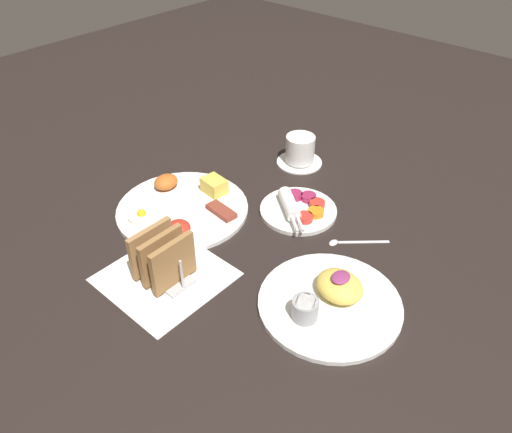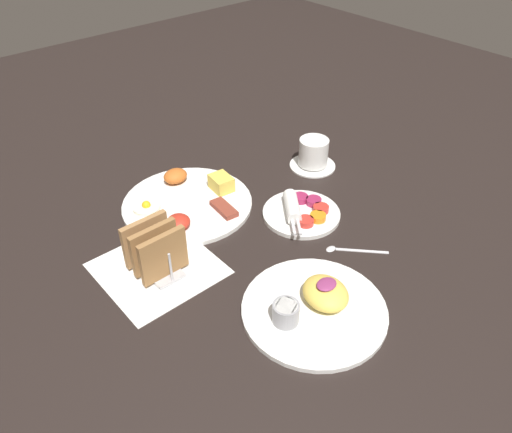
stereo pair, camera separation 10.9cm
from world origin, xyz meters
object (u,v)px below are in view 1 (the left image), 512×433
plate_foreground (330,299)px  toast_rack (162,258)px  plate_breakfast (183,206)px  coffee_cup (300,151)px  plate_condiments (298,208)px

plate_foreground → toast_rack: (-0.16, 0.28, 0.04)m
plate_breakfast → coffee_cup: size_ratio=2.53×
plate_condiments → plate_foreground: bearing=-130.4°
plate_foreground → plate_condiments: bearing=49.6°
plate_breakfast → plate_foreground: plate_foreground is taller
coffee_cup → plate_condiments: bearing=-142.9°
toast_rack → plate_condiments: bearing=-10.7°
plate_condiments → toast_rack: size_ratio=1.53×
plate_foreground → coffee_cup: (0.36, 0.35, 0.02)m
plate_foreground → coffee_cup: coffee_cup is taller
plate_breakfast → toast_rack: toast_rack is taller
plate_breakfast → plate_condiments: (0.17, -0.21, 0.00)m
plate_condiments → plate_foreground: (-0.19, -0.22, 0.00)m
toast_rack → coffee_cup: size_ratio=0.97×
plate_condiments → coffee_cup: bearing=37.1°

